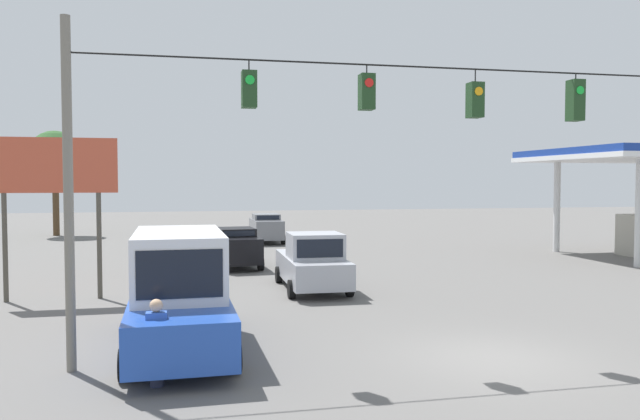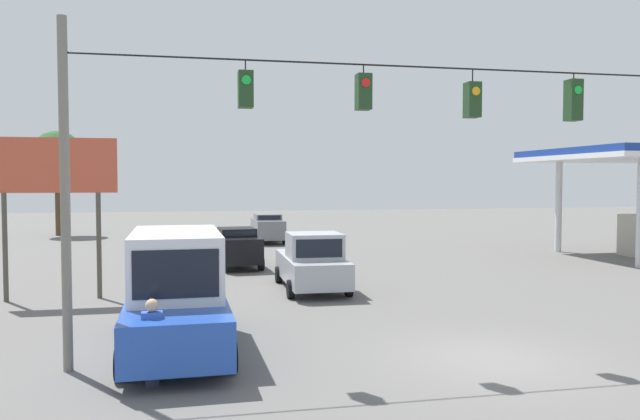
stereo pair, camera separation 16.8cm
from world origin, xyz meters
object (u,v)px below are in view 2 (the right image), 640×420
at_px(pickup_truck_silver_withflow_mid, 312,263).
at_px(traffic_cone_nearest, 185,315).
at_px(overhead_signal_span, 473,148).
at_px(roadside_billboard, 51,179).
at_px(traffic_cone_third, 186,287).
at_px(box_truck_blue_parked_shoulder, 176,291).
at_px(traffic_cone_fourth, 180,278).
at_px(traffic_cone_second, 186,298).
at_px(sedan_grey_withflow_deep, 268,228).
at_px(tree_horizon_left, 58,158).
at_px(pedestrian, 152,342).
at_px(sedan_black_withflow_far, 237,247).

height_order(pickup_truck_silver_withflow_mid, traffic_cone_nearest, pickup_truck_silver_withflow_mid).
height_order(overhead_signal_span, pickup_truck_silver_withflow_mid, overhead_signal_span).
height_order(traffic_cone_nearest, roadside_billboard, roadside_billboard).
bearing_deg(roadside_billboard, traffic_cone_third, 178.64).
bearing_deg(box_truck_blue_parked_shoulder, traffic_cone_fourth, -89.98).
height_order(traffic_cone_second, roadside_billboard, roadside_billboard).
distance_m(sedan_grey_withflow_deep, traffic_cone_fourth, 16.74).
distance_m(box_truck_blue_parked_shoulder, tree_horizon_left, 34.55).
xyz_separation_m(traffic_cone_nearest, traffic_cone_second, (-0.03, -2.53, 0.00)).
height_order(box_truck_blue_parked_shoulder, traffic_cone_third, box_truck_blue_parked_shoulder).
xyz_separation_m(sedan_grey_withflow_deep, tree_horizon_left, (14.21, -8.43, 4.70)).
relative_size(sedan_grey_withflow_deep, traffic_cone_nearest, 6.97).
bearing_deg(traffic_cone_second, traffic_cone_fourth, -86.88).
distance_m(sedan_grey_withflow_deep, traffic_cone_second, 20.61).
bearing_deg(box_truck_blue_parked_shoulder, traffic_cone_nearest, -94.93).
height_order(box_truck_blue_parked_shoulder, sedan_grey_withflow_deep, box_truck_blue_parked_shoulder).
distance_m(roadside_billboard, pedestrian, 10.90).
xyz_separation_m(overhead_signal_span, sedan_black_withflow_far, (4.42, -15.06, -3.82)).
xyz_separation_m(pedestrian, tree_horizon_left, (8.47, -35.85, 4.81)).
height_order(sedan_black_withflow_far, traffic_cone_nearest, sedan_black_withflow_far).
height_order(pickup_truck_silver_withflow_mid, pedestrian, pickup_truck_silver_withflow_mid).
bearing_deg(sedan_grey_withflow_deep, traffic_cone_nearest, 77.13).
distance_m(sedan_black_withflow_far, traffic_cone_nearest, 11.72).
xyz_separation_m(overhead_signal_span, traffic_cone_fourth, (6.92, -10.22, -4.46)).
height_order(traffic_cone_second, tree_horizon_left, tree_horizon_left).
bearing_deg(traffic_cone_second, traffic_cone_third, -89.11).
bearing_deg(traffic_cone_nearest, pedestrian, 83.03).
height_order(sedan_grey_withflow_deep, tree_horizon_left, tree_horizon_left).
xyz_separation_m(traffic_cone_second, roadside_billboard, (4.35, -2.28, 3.74)).
distance_m(box_truck_blue_parked_shoulder, traffic_cone_nearest, 2.44).
bearing_deg(box_truck_blue_parked_shoulder, roadside_billboard, -59.45).
height_order(box_truck_blue_parked_shoulder, roadside_billboard, roadside_billboard).
relative_size(traffic_cone_fourth, tree_horizon_left, 0.08).
relative_size(traffic_cone_second, traffic_cone_third, 1.00).
xyz_separation_m(box_truck_blue_parked_shoulder, traffic_cone_fourth, (0.00, -8.82, -1.07)).
relative_size(sedan_black_withflow_far, traffic_cone_third, 7.06).
distance_m(overhead_signal_span, tree_horizon_left, 37.96).
height_order(pickup_truck_silver_withflow_mid, sedan_grey_withflow_deep, pickup_truck_silver_withflow_mid).
xyz_separation_m(pickup_truck_silver_withflow_mid, pedestrian, (5.12, 9.79, -0.12)).
xyz_separation_m(traffic_cone_second, pedestrian, (0.64, 7.46, 0.55)).
xyz_separation_m(pickup_truck_silver_withflow_mid, traffic_cone_third, (4.52, 0.16, -0.67)).
xyz_separation_m(sedan_grey_withflow_deep, traffic_cone_second, (5.10, 19.96, -0.66)).
bearing_deg(pickup_truck_silver_withflow_mid, pedestrian, 62.38).
distance_m(overhead_signal_span, traffic_cone_fourth, 13.12).
xyz_separation_m(pickup_truck_silver_withflow_mid, traffic_cone_nearest, (4.52, 4.86, -0.67)).
relative_size(overhead_signal_span, box_truck_blue_parked_shoulder, 2.80).
bearing_deg(pickup_truck_silver_withflow_mid, box_truck_blue_parked_shoulder, 56.26).
distance_m(pedestrian, tree_horizon_left, 37.15).
distance_m(sedan_black_withflow_far, pedestrian, 16.67).
relative_size(overhead_signal_span, sedan_black_withflow_far, 4.22).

